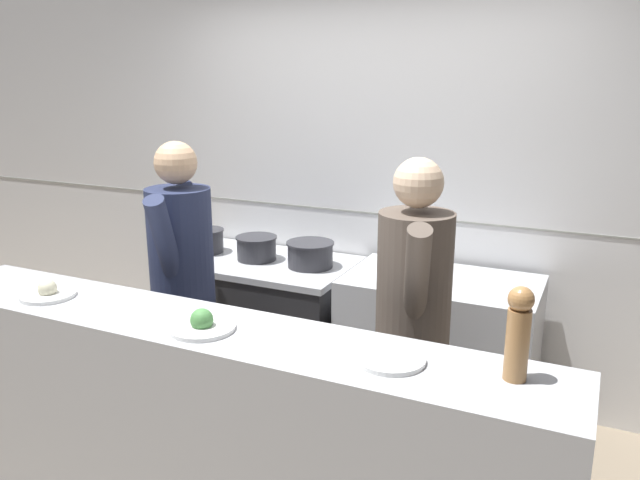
% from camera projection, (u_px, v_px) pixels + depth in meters
% --- Properties ---
extents(wall_back_tiled, '(8.00, 0.06, 2.60)m').
position_uv_depth(wall_back_tiled, '(374.00, 189.00, 3.99)').
color(wall_back_tiled, white).
rests_on(wall_back_tiled, ground_plane).
extents(oven_range, '(1.20, 0.71, 0.86)m').
position_uv_depth(oven_range, '(261.00, 322.00, 4.11)').
color(oven_range, '#232326').
rests_on(oven_range, ground_plane).
extents(prep_counter, '(1.08, 0.65, 0.90)m').
position_uv_depth(prep_counter, '(438.00, 353.00, 3.62)').
color(prep_counter, '#B7BABF').
rests_on(prep_counter, ground_plane).
extents(pass_counter, '(2.92, 0.45, 1.03)m').
position_uv_depth(pass_counter, '(212.00, 438.00, 2.66)').
color(pass_counter, '#B7BABF').
rests_on(pass_counter, ground_plane).
extents(stock_pot, '(0.24, 0.24, 0.16)m').
position_uv_depth(stock_pot, '(206.00, 240.00, 4.16)').
color(stock_pot, '#2D2D33').
rests_on(stock_pot, oven_range).
extents(sauce_pot, '(0.26, 0.26, 0.15)m').
position_uv_depth(sauce_pot, '(257.00, 247.00, 3.99)').
color(sauce_pot, '#2D2D33').
rests_on(sauce_pot, oven_range).
extents(braising_pot, '(0.30, 0.30, 0.16)m').
position_uv_depth(braising_pot, '(310.00, 253.00, 3.84)').
color(braising_pot, '#2D2D33').
rests_on(braising_pot, oven_range).
extents(plated_dish_main, '(0.24, 0.24, 0.08)m').
position_uv_depth(plated_dish_main, '(48.00, 293.00, 2.84)').
color(plated_dish_main, white).
rests_on(plated_dish_main, pass_counter).
extents(plated_dish_appetiser, '(0.27, 0.27, 0.09)m').
position_uv_depth(plated_dish_appetiser, '(202.00, 325.00, 2.47)').
color(plated_dish_appetiser, white).
rests_on(plated_dish_appetiser, pass_counter).
extents(plated_dish_dessert, '(0.25, 0.25, 0.02)m').
position_uv_depth(plated_dish_dessert, '(391.00, 359.00, 2.20)').
color(plated_dish_dessert, white).
rests_on(plated_dish_dessert, pass_counter).
extents(pepper_mill, '(0.09, 0.09, 0.33)m').
position_uv_depth(pepper_mill, '(518.00, 332.00, 2.03)').
color(pepper_mill, '#AD7A47').
rests_on(pepper_mill, pass_counter).
extents(chef_head_cook, '(0.43, 0.73, 1.69)m').
position_uv_depth(chef_head_cook, '(183.00, 280.00, 3.36)').
color(chef_head_cook, black).
rests_on(chef_head_cook, ground_plane).
extents(chef_sous, '(0.43, 0.72, 1.67)m').
position_uv_depth(chef_sous, '(413.00, 319.00, 2.85)').
color(chef_sous, black).
rests_on(chef_sous, ground_plane).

